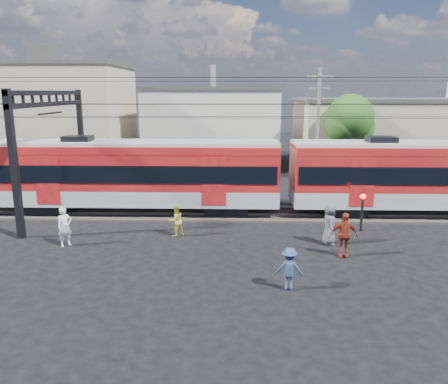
# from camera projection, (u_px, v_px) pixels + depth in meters

# --- Properties ---
(ground) EXTENTS (120.00, 120.00, 0.00)m
(ground) POSITION_uv_depth(u_px,v_px,m) (228.00, 269.00, 17.29)
(ground) COLOR black
(ground) RESTS_ON ground
(track_bed) EXTENTS (70.00, 3.40, 0.12)m
(track_bed) POSITION_uv_depth(u_px,v_px,m) (231.00, 213.00, 25.07)
(track_bed) COLOR #2D2823
(track_bed) RESTS_ON ground
(rail_near) EXTENTS (70.00, 0.12, 0.12)m
(rail_near) POSITION_uv_depth(u_px,v_px,m) (231.00, 215.00, 24.31)
(rail_near) COLOR #59544C
(rail_near) RESTS_ON track_bed
(rail_far) EXTENTS (70.00, 0.12, 0.12)m
(rail_far) POSITION_uv_depth(u_px,v_px,m) (231.00, 208.00, 25.78)
(rail_far) COLOR #59544C
(rail_far) RESTS_ON track_bed
(commuter_train) EXTENTS (50.30, 3.08, 4.17)m
(commuter_train) POSITION_uv_depth(u_px,v_px,m) (140.00, 172.00, 24.70)
(commuter_train) COLOR black
(commuter_train) RESTS_ON ground
(catenary) EXTENTS (70.00, 9.30, 7.52)m
(catenary) POSITION_uv_depth(u_px,v_px,m) (75.00, 124.00, 24.18)
(catenary) COLOR black
(catenary) RESTS_ON ground
(building_west) EXTENTS (14.28, 10.20, 9.30)m
(building_west) POSITION_uv_depth(u_px,v_px,m) (49.00, 116.00, 40.12)
(building_west) COLOR tan
(building_west) RESTS_ON ground
(building_midwest) EXTENTS (12.24, 12.24, 7.30)m
(building_midwest) POSITION_uv_depth(u_px,v_px,m) (213.00, 125.00, 42.83)
(building_midwest) COLOR beige
(building_midwest) RESTS_ON ground
(building_mideast) EXTENTS (16.32, 10.20, 6.30)m
(building_mideast) POSITION_uv_depth(u_px,v_px,m) (388.00, 134.00, 39.56)
(building_mideast) COLOR tan
(building_mideast) RESTS_ON ground
(utility_pole_mid) EXTENTS (1.80, 0.24, 8.50)m
(utility_pole_mid) POSITION_uv_depth(u_px,v_px,m) (318.00, 126.00, 30.72)
(utility_pole_mid) COLOR slate
(utility_pole_mid) RESTS_ON ground
(tree_near) EXTENTS (3.82, 3.64, 6.72)m
(tree_near) POSITION_uv_depth(u_px,v_px,m) (352.00, 121.00, 33.61)
(tree_near) COLOR #382619
(tree_near) RESTS_ON ground
(pedestrian_a) EXTENTS (0.77, 0.77, 1.81)m
(pedestrian_a) POSITION_uv_depth(u_px,v_px,m) (65.00, 227.00, 19.73)
(pedestrian_a) COLOR silver
(pedestrian_a) RESTS_ON ground
(pedestrian_b) EXTENTS (0.97, 0.92, 1.57)m
(pedestrian_b) POSITION_uv_depth(u_px,v_px,m) (176.00, 220.00, 21.10)
(pedestrian_b) COLOR gold
(pedestrian_b) RESTS_ON ground
(pedestrian_c) EXTENTS (1.07, 0.69, 1.56)m
(pedestrian_c) POSITION_uv_depth(u_px,v_px,m) (289.00, 269.00, 15.33)
(pedestrian_c) COLOR navy
(pedestrian_c) RESTS_ON ground
(pedestrian_d) EXTENTS (1.15, 0.49, 1.95)m
(pedestrian_d) POSITION_uv_depth(u_px,v_px,m) (344.00, 235.00, 18.37)
(pedestrian_d) COLOR maroon
(pedestrian_d) RESTS_ON ground
(pedestrian_e) EXTENTS (0.64, 0.96, 1.91)m
(pedestrian_e) POSITION_uv_depth(u_px,v_px,m) (329.00, 224.00, 19.92)
(pedestrian_e) COLOR #4C4B51
(pedestrian_e) RESTS_ON ground
(crossing_signal) EXTENTS (0.29, 0.29, 1.98)m
(crossing_signal) POSITION_uv_depth(u_px,v_px,m) (362.00, 205.00, 21.72)
(crossing_signal) COLOR black
(crossing_signal) RESTS_ON ground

